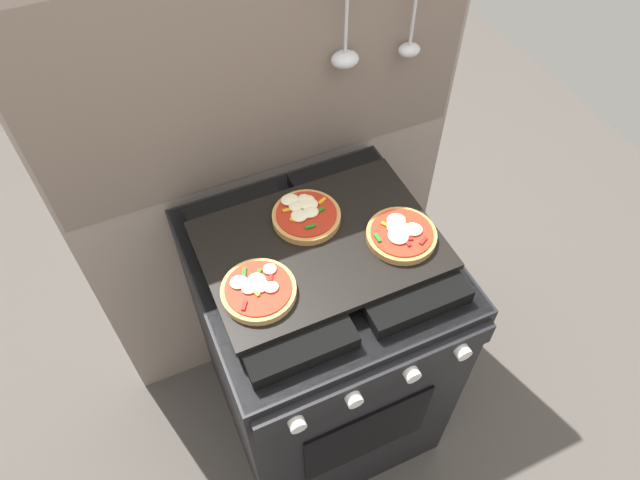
# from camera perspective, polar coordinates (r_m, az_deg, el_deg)

# --- Properties ---
(ground_plane) EXTENTS (4.00, 4.00, 0.00)m
(ground_plane) POSITION_cam_1_polar(r_m,az_deg,el_deg) (2.12, 0.00, -15.91)
(ground_plane) COLOR #4C4742
(kitchen_backsplash) EXTENTS (1.10, 0.09, 1.55)m
(kitchen_backsplash) POSITION_cam_1_polar(r_m,az_deg,el_deg) (1.63, -4.79, 5.27)
(kitchen_backsplash) COLOR gray
(kitchen_backsplash) RESTS_ON ground_plane
(stove) EXTENTS (0.60, 0.64, 0.90)m
(stove) POSITION_cam_1_polar(r_m,az_deg,el_deg) (1.72, 0.02, -10.07)
(stove) COLOR black
(stove) RESTS_ON ground_plane
(baking_tray) EXTENTS (0.54, 0.38, 0.02)m
(baking_tray) POSITION_cam_1_polar(r_m,az_deg,el_deg) (1.33, 0.00, -0.49)
(baking_tray) COLOR black
(baking_tray) RESTS_ON stove
(pizza_left) EXTENTS (0.16, 0.16, 0.03)m
(pizza_left) POSITION_cam_1_polar(r_m,az_deg,el_deg) (1.24, -6.14, -4.89)
(pizza_left) COLOR tan
(pizza_left) RESTS_ON baking_tray
(pizza_right) EXTENTS (0.16, 0.16, 0.03)m
(pizza_right) POSITION_cam_1_polar(r_m,az_deg,el_deg) (1.34, 8.09, 0.61)
(pizza_right) COLOR #C18947
(pizza_right) RESTS_ON baking_tray
(pizza_center) EXTENTS (0.16, 0.16, 0.03)m
(pizza_center) POSITION_cam_1_polar(r_m,az_deg,el_deg) (1.37, -1.49, 2.50)
(pizza_center) COLOR #C18947
(pizza_center) RESTS_ON baking_tray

